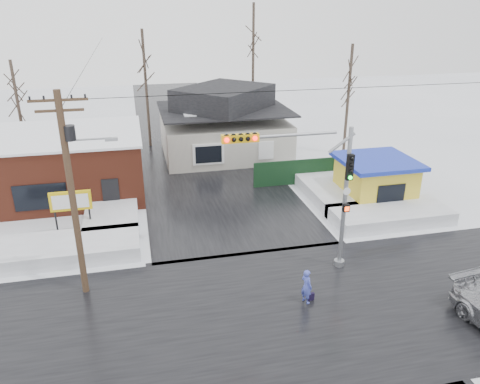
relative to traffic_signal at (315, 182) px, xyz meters
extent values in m
plane|color=white|center=(-2.43, -2.97, -4.54)|extent=(120.00, 120.00, 0.00)
cube|color=black|center=(-2.43, -2.97, -4.53)|extent=(10.00, 120.00, 0.02)
cube|color=black|center=(-2.43, -2.97, -4.53)|extent=(120.00, 10.00, 0.02)
cube|color=white|center=(-11.43, 4.03, -4.14)|extent=(7.00, 3.00, 0.80)
cube|color=white|center=(6.57, 4.03, -4.14)|extent=(7.00, 3.00, 0.80)
cube|color=white|center=(-9.43, 9.03, -4.14)|extent=(3.00, 8.00, 0.80)
cube|color=white|center=(4.57, 9.03, -4.14)|extent=(3.00, 8.00, 0.80)
cylinder|color=gray|center=(1.57, 0.03, -1.04)|extent=(0.20, 0.20, 7.00)
cylinder|color=gray|center=(1.57, 0.03, -4.39)|extent=(0.50, 0.50, 0.30)
cylinder|color=gray|center=(-1.43, 0.03, 2.26)|extent=(4.60, 0.14, 0.14)
cube|color=gold|center=(-3.43, 0.03, 2.26)|extent=(1.60, 0.28, 0.35)
sphere|color=#FF0C0C|center=(-4.03, -0.13, 2.26)|extent=(0.20, 0.20, 0.20)
sphere|color=#FF0C0C|center=(-2.83, -0.13, 2.26)|extent=(0.20, 0.20, 0.20)
cube|color=black|center=(1.57, -0.17, 0.66)|extent=(0.30, 0.22, 1.20)
sphere|color=#0CE533|center=(1.57, -0.31, 0.21)|extent=(0.18, 0.18, 0.18)
cube|color=black|center=(1.57, -0.17, -1.34)|extent=(0.30, 0.20, 0.35)
cylinder|color=#382619|center=(-10.43, 0.53, -0.04)|extent=(0.28, 0.28, 9.00)
cube|color=#382619|center=(-10.43, 0.53, 4.06)|extent=(2.20, 0.10, 0.10)
cube|color=#382619|center=(-10.43, 0.53, 3.66)|extent=(1.80, 0.10, 0.10)
cylinder|color=black|center=(-10.18, 0.53, 2.76)|extent=(0.44, 0.44, 0.60)
cylinder|color=gray|center=(-9.53, 0.53, 2.46)|extent=(1.80, 0.08, 0.08)
cube|color=gray|center=(-8.63, 0.53, 2.41)|extent=(0.50, 0.22, 0.12)
cube|color=maroon|center=(-13.43, 13.03, -2.54)|extent=(12.00, 8.00, 4.00)
cube|color=white|center=(-13.43, 13.03, -0.49)|extent=(12.20, 8.20, 0.15)
cube|color=black|center=(-13.43, 9.01, -3.14)|extent=(3.00, 0.08, 1.60)
cube|color=black|center=(-9.43, 9.01, -3.44)|extent=(1.00, 0.08, 2.20)
cylinder|color=black|center=(-12.33, 6.53, -3.64)|extent=(0.10, 0.10, 1.80)
cylinder|color=black|center=(-10.53, 6.53, -3.64)|extent=(0.10, 0.10, 1.80)
cube|color=gold|center=(-11.43, 6.53, -2.54)|extent=(2.20, 0.18, 1.10)
cube|color=white|center=(-11.43, 6.42, -2.54)|extent=(1.90, 0.02, 0.80)
cube|color=beige|center=(-0.43, 19.03, -3.04)|extent=(10.00, 8.00, 3.00)
cube|color=black|center=(-0.43, 19.03, -0.64)|extent=(10.40, 8.40, 0.12)
pyramid|color=black|center=(-0.43, 19.03, 0.32)|extent=(9.00, 7.00, 1.80)
cube|color=maroon|center=(2.77, 20.03, 0.36)|extent=(0.70, 0.70, 1.40)
cube|color=white|center=(-2.43, 14.98, -3.14)|extent=(2.40, 0.12, 1.60)
cube|color=yellow|center=(7.07, 7.03, -3.24)|extent=(4.00, 4.00, 2.60)
cube|color=#1725AD|center=(7.07, 7.03, -1.79)|extent=(4.60, 4.60, 0.25)
cube|color=black|center=(7.07, 5.00, -3.24)|extent=(1.80, 0.06, 1.20)
cube|color=black|center=(4.07, 11.03, -3.64)|extent=(8.00, 0.12, 1.80)
cylinder|color=#332821|center=(-6.43, 23.03, 0.46)|extent=(0.24, 0.24, 10.00)
cylinder|color=#332821|center=(3.57, 25.03, 1.46)|extent=(0.24, 0.24, 12.00)
cylinder|color=#332821|center=(9.57, 17.03, -0.04)|extent=(0.24, 0.24, 9.00)
cylinder|color=#332821|center=(-16.43, 21.03, -0.54)|extent=(0.24, 0.24, 8.00)
imported|color=#4450BE|center=(-1.10, -2.46, -3.75)|extent=(0.57, 0.68, 1.58)
cube|color=black|center=(-0.83, -2.39, -4.36)|extent=(0.29, 0.15, 0.35)
camera|label=1|loc=(-7.67, -18.33, 7.55)|focal=35.00mm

